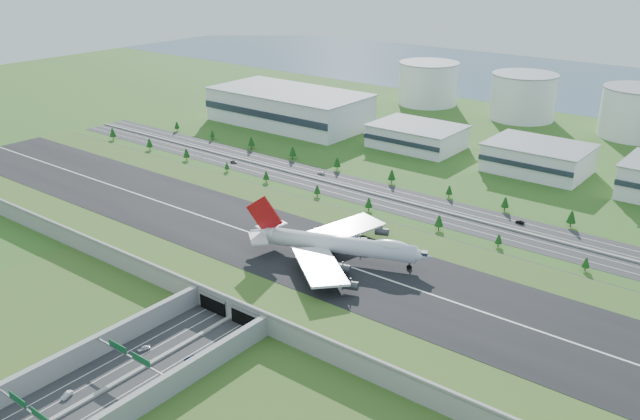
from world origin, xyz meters
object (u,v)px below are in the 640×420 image
Objects in this scene: fuel_tank_a at (428,84)px; car_0 at (144,348)px; car_1 at (67,395)px; car_7 at (321,173)px; car_4 at (234,162)px; car_5 at (520,222)px; boeing_747 at (338,244)px; car_2 at (192,358)px.

fuel_tank_a reaches higher than car_0.
car_7 is at bearing 93.66° from car_1.
car_4 is 184.51m from car_5.
car_1 is 238.91m from car_4.
boeing_747 is at bearing 93.90° from car_0.
fuel_tank_a reaches higher than car_7.
fuel_tank_a is at bearing -138.80° from car_5.
boeing_747 is 168.72m from car_4.
fuel_tank_a is 10.98× the size of car_5.
fuel_tank_a is 266.58m from car_5.
car_1 is 0.92× the size of car_7.
boeing_747 reaches higher than car_0.
fuel_tank_a is 10.43× the size of car_7.
car_5 is (58.09, 188.65, -0.05)m from car_0.
car_5 is at bearing 86.27° from car_7.
fuel_tank_a is at bearing -67.93° from car_2.
fuel_tank_a is 10.62× the size of car_0.
fuel_tank_a is 10.94× the size of car_4.
car_0 reaches higher than car_7.
car_2 is (129.53, -387.19, -16.56)m from fuel_tank_a.
car_7 is at bearing -61.11° from car_2.
car_5 is at bearing 61.64° from car_1.
car_1 is at bearing -69.82° from car_0.
car_1 is at bearing -118.85° from boeing_747.
car_1 is at bearing -12.79° from car_5.
car_4 is (-145.37, 84.47, -14.12)m from boeing_747.
boeing_747 reaches higher than car_5.
car_0 is 212.01m from car_4.
car_1 is at bearing 13.49° from car_7.
car_0 is 197.39m from car_5.
car_0 is at bearing -157.83° from car_4.
fuel_tank_a is 334.11m from boeing_747.
car_0 reaches higher than car_5.
fuel_tank_a is 409.38m from car_0.
car_2 reaches higher than car_7.
car_0 is (-19.82, -86.37, -14.10)m from boeing_747.
car_2 is at bearing -153.06° from car_4.
fuel_tank_a is at bearing 93.02° from boeing_747.
car_4 reaches higher than car_5.
boeing_747 is at bearing 36.71° from car_7.
car_5 is 0.95× the size of car_7.
car_2 is (-1.96, -80.05, -14.09)m from boeing_747.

